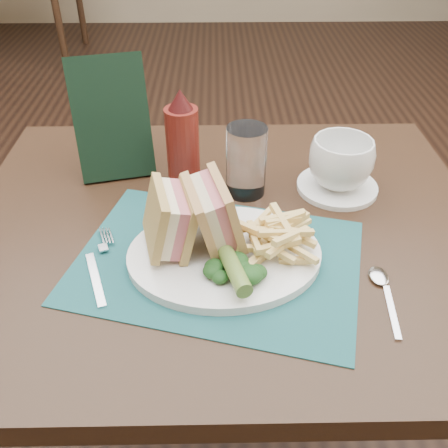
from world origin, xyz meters
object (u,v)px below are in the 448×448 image
(placemat, at_px, (218,261))
(ketchup_bottle, at_px, (182,138))
(plate, at_px, (224,255))
(sandwich_half_b, at_px, (200,215))
(table_main, at_px, (225,360))
(sandwich_half_a, at_px, (156,221))
(check_presenter, at_px, (112,119))
(table_bg_left, at_px, (13,4))
(drinking_glass, at_px, (246,161))
(saucer, at_px, (337,187))
(coffee_cup, at_px, (341,163))

(placemat, bearing_deg, ketchup_bottle, 104.86)
(plate, bearing_deg, sandwich_half_b, 147.81)
(table_main, bearing_deg, sandwich_half_a, -140.25)
(check_presenter, bearing_deg, table_bg_left, 99.33)
(plate, relative_size, drinking_glass, 2.31)
(plate, bearing_deg, drinking_glass, 73.42)
(plate, bearing_deg, saucer, 38.50)
(table_main, distance_m, coffee_cup, 0.49)
(drinking_glass, bearing_deg, check_presenter, 161.68)
(ketchup_bottle, bearing_deg, table_bg_left, 114.68)
(sandwich_half_a, height_order, coffee_cup, sandwich_half_a)
(placemat, xyz_separation_m, saucer, (0.23, 0.20, 0.00))
(placemat, xyz_separation_m, drinking_glass, (0.05, 0.20, 0.06))
(saucer, distance_m, coffee_cup, 0.05)
(table_bg_left, height_order, coffee_cup, coffee_cup)
(plate, bearing_deg, placemat, -165.42)
(sandwich_half_b, height_order, coffee_cup, sandwich_half_b)
(plate, height_order, ketchup_bottle, ketchup_bottle)
(saucer, bearing_deg, table_main, -154.56)
(table_main, relative_size, table_bg_left, 1.00)
(table_bg_left, xyz_separation_m, saucer, (1.66, -3.01, 0.38))
(table_bg_left, bearing_deg, plate, -65.80)
(sandwich_half_b, distance_m, check_presenter, 0.31)
(table_main, relative_size, placemat, 2.09)
(placemat, xyz_separation_m, sandwich_half_b, (-0.02, 0.02, 0.07))
(sandwich_half_a, relative_size, coffee_cup, 0.90)
(plate, xyz_separation_m, check_presenter, (-0.20, 0.27, 0.10))
(sandwich_half_b, height_order, check_presenter, check_presenter)
(table_main, distance_m, table_bg_left, 3.43)
(placemat, height_order, drinking_glass, drinking_glass)
(sandwich_half_b, relative_size, check_presenter, 0.49)
(sandwich_half_a, xyz_separation_m, coffee_cup, (0.32, 0.19, -0.01))
(plate, distance_m, saucer, 0.29)
(table_main, bearing_deg, plate, -91.59)
(saucer, bearing_deg, coffee_cup, 0.00)
(table_bg_left, xyz_separation_m, plate, (1.44, -3.21, 0.38))
(plate, bearing_deg, table_bg_left, 110.16)
(table_main, height_order, drinking_glass, drinking_glass)
(placemat, height_order, check_presenter, check_presenter)
(sandwich_half_a, bearing_deg, plate, -18.05)
(placemat, distance_m, sandwich_half_b, 0.08)
(placemat, distance_m, ketchup_bottle, 0.26)
(placemat, relative_size, drinking_glass, 3.31)
(placemat, height_order, sandwich_half_a, sandwich_half_a)
(placemat, bearing_deg, sandwich_half_a, 172.00)
(saucer, bearing_deg, sandwich_half_a, -149.32)
(plate, distance_m, coffee_cup, 0.30)
(table_bg_left, distance_m, sandwich_half_b, 3.51)
(sandwich_half_a, bearing_deg, placemat, -20.88)
(sandwich_half_b, relative_size, ketchup_bottle, 0.61)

